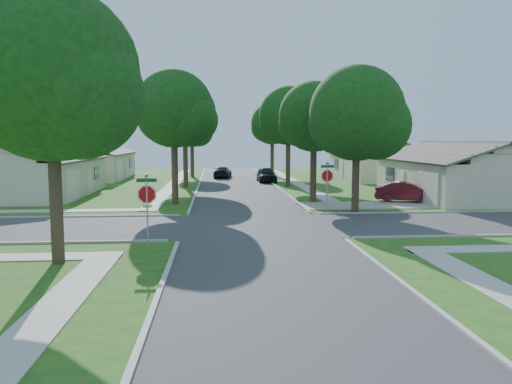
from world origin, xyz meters
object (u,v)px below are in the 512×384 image
Objects in this scene: stop_sign_ne at (327,178)px; stop_sign_sw at (147,197)px; tree_e_far at (273,125)px; house_nw_near at (34,176)px; tree_w_mid at (185,115)px; house_ne_near at (458,177)px; house_nw_far at (89,165)px; car_driveway at (407,192)px; house_ne_far at (379,165)px; tree_ne_corner at (358,118)px; tree_w_far at (192,129)px; tree_sw_corner at (53,82)px; tree_e_near at (315,120)px; tree_e_mid at (289,118)px; tree_w_near at (175,112)px; car_curb_east at (267,175)px; car_curb_west at (223,172)px.

stop_sign_sw is at bearing -135.00° from stop_sign_ne.
house_nw_near is at bearing -137.50° from tree_e_far.
tree_w_mid is 0.70× the size of house_ne_near.
stop_sign_ne is at bearing -52.84° from house_nw_far.
tree_w_mid reaches higher than car_driveway.
tree_ne_corner is at bearing -111.23° from house_ne_far.
tree_sw_corner is (-2.78, -41.00, 0.76)m from tree_w_far.
tree_w_far is 31.77m from tree_ne_corner.
car_driveway is at bearing -57.91° from tree_w_far.
tree_e_near is 0.87× the size of tree_w_mid.
tree_sw_corner reaches higher than tree_e_far.
stop_sign_ne reaches higher than car_driveway.
house_nw_near is 3.16× the size of car_driveway.
tree_e_far is at bearing 90.00° from tree_e_near.
house_ne_far is at bearing 90.00° from house_ne_near.
tree_e_mid is 0.68× the size of house_nw_near.
house_ne_far is at bearing -13.64° from tree_w_far.
tree_e_far is 26.71m from tree_w_near.
tree_w_mid is at bearing 119.80° from stop_sign_ne.
tree_e_near is 8.14m from car_driveway.
tree_w_near is at bearing -115.79° from car_curb_east.
house_ne_far is (11.29, 24.30, -0.51)m from stop_sign_ne.
stop_sign_ne is (9.40, 9.40, 0.00)m from stop_sign_sw.
tree_e_mid is at bearing 66.47° from tree_sw_corner.
stop_sign_ne is at bearing -24.74° from tree_w_near.
tree_w_mid is 0.70× the size of house_ne_far.
tree_sw_corner reaches higher than house_ne_near.
house_ne_far is 20.87m from car_driveway.
tree_w_far is at bearing 110.28° from tree_ne_corner.
house_ne_far is (11.24, -5.01, -4.46)m from tree_e_far.
car_curb_east is 7.44m from car_curb_west.
tree_w_mid is (0.06, 25.71, 4.46)m from stop_sign_sw.
tree_w_near reaches higher than house_ne_near.
stop_sign_sw is 38.86m from tree_w_far.
stop_sign_sw is 39.55m from house_ne_far.
car_driveway is (-4.77, -2.30, -0.81)m from house_ne_near.
stop_sign_sw is at bearing -103.73° from tree_e_far.
tree_e_mid is 0.68× the size of house_ne_near.
stop_sign_sw is 0.32× the size of tree_e_mid.
car_curb_east is (-8.02, 17.15, 0.06)m from car_driveway.
tree_w_far is 12.19m from house_nw_far.
house_nw_far is at bearing 90.00° from house_nw_near.
car_driveway is at bearing -13.03° from house_nw_near.
house_ne_far is at bearing 177.78° from car_curb_west.
tree_e_near is 5.06m from tree_ne_corner.
tree_sw_corner is at bearing 88.09° from car_curb_west.
stop_sign_sw is at bearing -90.13° from tree_w_mid.
house_nw_far reaches higher than stop_sign_ne.
house_nw_near is (-31.98, 4.00, 0.00)m from house_ne_near.
stop_sign_sw is 14.30m from tree_w_near.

